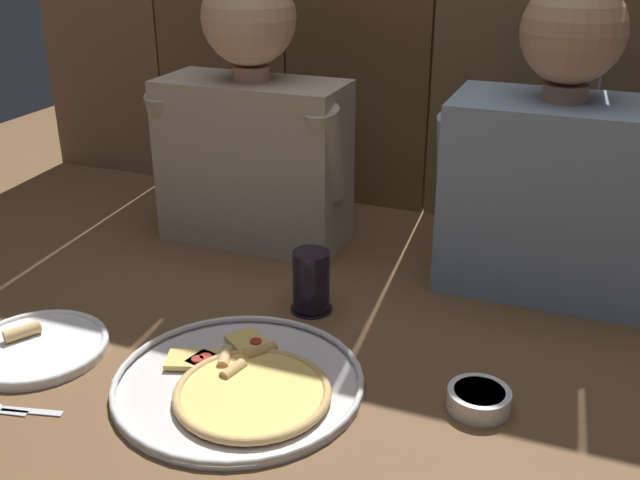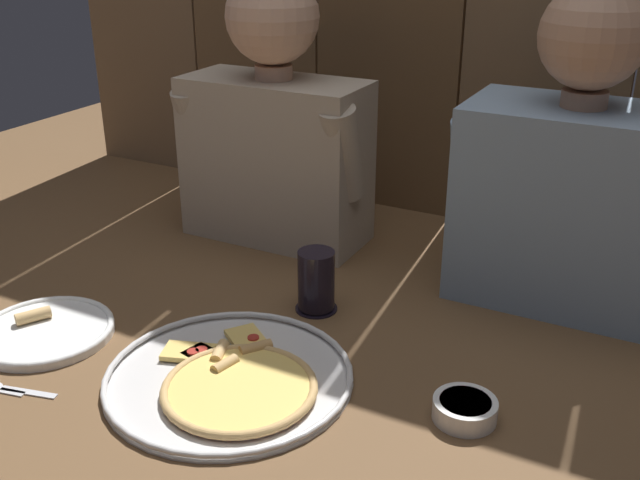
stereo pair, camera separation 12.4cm
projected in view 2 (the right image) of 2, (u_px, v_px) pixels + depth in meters
ground_plane at (306, 364)px, 1.22m from camera, size 3.20×3.20×0.00m
pizza_tray at (232, 379)px, 1.17m from camera, size 0.40×0.40×0.03m
dinner_plate at (45, 331)px, 1.31m from camera, size 0.24×0.24×0.03m
drinking_glass at (316, 281)px, 1.37m from camera, size 0.08×0.08×0.12m
dipping_bowl at (465, 408)px, 1.09m from camera, size 0.10×0.10×0.03m
table_spoon at (2, 387)px, 1.16m from camera, size 0.14×0.05×0.01m
diner_left at (275, 115)px, 1.60m from camera, size 0.44×0.21×0.59m
diner_right at (574, 167)px, 1.34m from camera, size 0.43×0.24×0.59m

